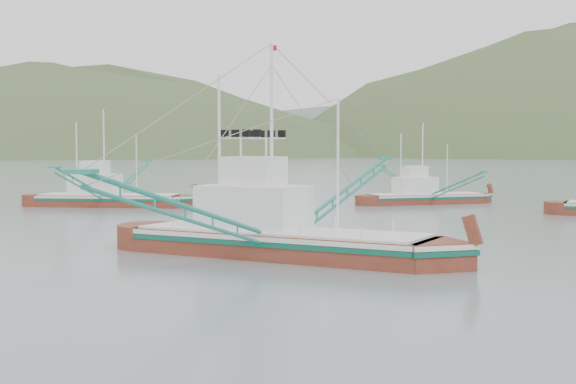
# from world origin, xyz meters

# --- Properties ---
(ground) EXTENTS (1200.00, 1200.00, 0.00)m
(ground) POSITION_xyz_m (0.00, 0.00, 0.00)
(ground) COLOR slate
(ground) RESTS_ON ground
(main_boat) EXTENTS (16.97, 28.75, 12.09)m
(main_boat) POSITION_xyz_m (-0.02, 2.23, 2.43)
(main_boat) COLOR maroon
(main_boat) RESTS_ON ground
(bg_boat_far) EXTENTS (12.39, 20.32, 8.71)m
(bg_boat_far) POSITION_xyz_m (9.19, 41.38, 1.78)
(bg_boat_far) COLOR maroon
(bg_boat_far) RESTS_ON ground
(bg_boat_left) EXTENTS (13.67, 24.75, 10.01)m
(bg_boat_left) POSITION_xyz_m (-21.12, 34.07, 1.37)
(bg_boat_left) COLOR maroon
(bg_boat_left) RESTS_ON ground
(headland_left) EXTENTS (448.00, 308.00, 210.00)m
(headland_left) POSITION_xyz_m (-180.00, 360.00, 0.00)
(headland_left) COLOR #3D522A
(headland_left) RESTS_ON ground
(ridge_distant) EXTENTS (960.00, 400.00, 240.00)m
(ridge_distant) POSITION_xyz_m (30.00, 560.00, 0.00)
(ridge_distant) COLOR slate
(ridge_distant) RESTS_ON ground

